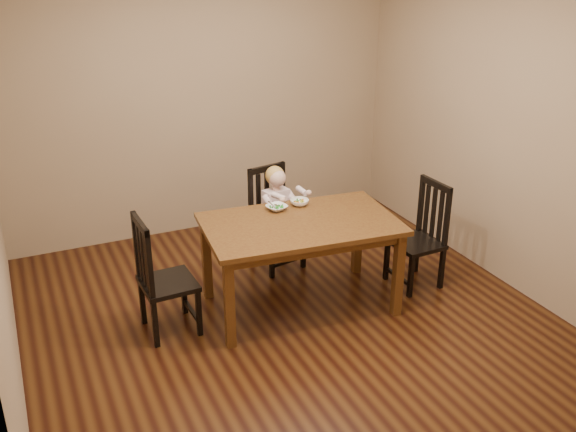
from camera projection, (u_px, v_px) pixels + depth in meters
name	position (u px, v px, depth m)	size (l,w,h in m)	color
room	(286.00, 157.00, 4.65)	(4.01, 4.01, 2.71)	#46260E
dining_table	(300.00, 232.00, 5.08)	(1.60, 1.05, 0.76)	#462210
chair_child	(274.00, 220.00, 5.85)	(0.47, 0.45, 0.94)	black
chair_left	(161.00, 278.00, 4.81)	(0.41, 0.43, 0.96)	black
chair_right	(421.00, 236.00, 5.52)	(0.40, 0.42, 0.94)	black
toddler	(277.00, 208.00, 5.76)	(0.30, 0.37, 0.51)	white
bowl_peas	(277.00, 208.00, 5.25)	(0.17, 0.17, 0.04)	white
bowl_veg	(299.00, 202.00, 5.35)	(0.16, 0.16, 0.05)	white
fork	(273.00, 206.00, 5.22)	(0.04, 0.13, 0.05)	silver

